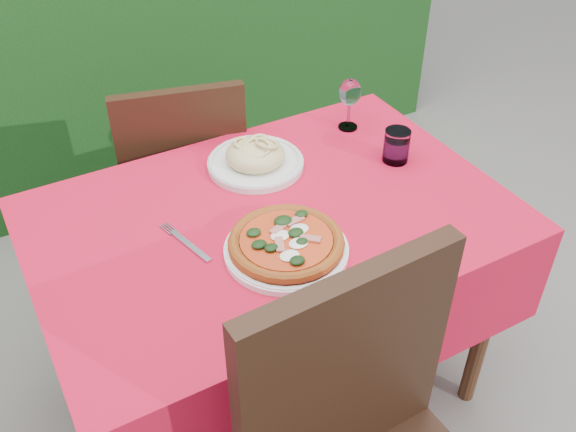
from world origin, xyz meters
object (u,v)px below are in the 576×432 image
water_glass (396,147)px  chair_far (184,178)px  wine_glass (350,94)px  fork (190,246)px  pasta_plate (255,158)px  pizza_plate (286,245)px

water_glass → chair_far: bearing=132.4°
wine_glass → fork: wine_glass is taller
pasta_plate → wine_glass: (0.36, 0.05, 0.09)m
fork → chair_far: bearing=57.6°
fork → wine_glass: bearing=9.9°
pasta_plate → water_glass: water_glass is taller
water_glass → wine_glass: (-0.02, 0.23, 0.07)m
water_glass → wine_glass: size_ratio=0.59×
pasta_plate → fork: size_ratio=1.35×
pizza_plate → pasta_plate: (0.11, 0.38, 0.00)m
chair_far → fork: 0.67m
chair_far → pasta_plate: bearing=120.5°
water_glass → wine_glass: bearing=94.6°
wine_glass → fork: 0.74m
chair_far → fork: chair_far is taller
water_glass → fork: water_glass is taller
chair_far → wine_glass: 0.65m
pizza_plate → fork: bearing=145.6°
pizza_plate → wine_glass: 0.64m
chair_far → pasta_plate: size_ratio=3.22×
pasta_plate → fork: bearing=-141.7°
water_glass → pizza_plate: bearing=-157.1°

